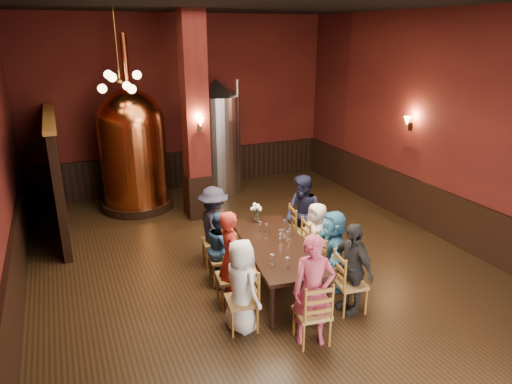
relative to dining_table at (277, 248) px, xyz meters
name	(u,v)px	position (x,y,z in m)	size (l,w,h in m)	color
room	(260,146)	(0.02, 0.71, 1.56)	(10.00, 10.02, 4.50)	black
wainscot_right	(430,209)	(3.98, 0.71, -0.19)	(0.08, 9.90, 1.00)	black
wainscot_back	(186,169)	(0.02, 5.67, -0.19)	(7.90, 0.08, 1.00)	black
wainscot_left	(14,288)	(-3.94, 0.71, -0.19)	(0.08, 9.90, 1.00)	black
column	(195,119)	(-0.28, 3.51, 1.56)	(0.58, 0.58, 4.50)	#4D1510
partition	(58,176)	(-3.18, 3.91, 0.51)	(0.22, 3.50, 2.40)	black
pendant_cluster	(120,82)	(-1.78, 3.61, 2.41)	(0.90, 0.90, 1.70)	#A57226
sconce_wall	(411,123)	(3.92, 1.51, 1.51)	(0.20, 0.20, 0.36)	black
sconce_column	(199,124)	(-0.28, 3.21, 1.51)	(0.20, 0.20, 0.36)	black
dining_table	(277,248)	(0.00, 0.00, 0.00)	(1.31, 2.51, 0.75)	black
chair_0	(242,300)	(-0.98, -0.88, -0.23)	(0.46, 0.46, 0.92)	brown
person_0	(241,286)	(-0.98, -0.88, 0.00)	(0.68, 0.44, 1.38)	silver
chair_1	(231,277)	(-0.89, -0.21, -0.23)	(0.46, 0.46, 0.92)	brown
person_1	(231,259)	(-0.89, -0.21, 0.09)	(0.57, 0.37, 1.55)	maroon
chair_2	(222,258)	(-0.80, 0.44, -0.23)	(0.46, 0.46, 0.92)	brown
person_2	(222,248)	(-0.80, 0.44, -0.05)	(0.62, 0.31, 1.28)	navy
chair_3	(215,241)	(-0.71, 1.10, -0.23)	(0.46, 0.46, 0.92)	brown
person_3	(214,227)	(-0.71, 1.10, 0.06)	(0.96, 0.55, 1.49)	#1F1D2C
chair_4	(350,283)	(0.71, -1.10, -0.23)	(0.46, 0.46, 0.92)	brown
person_4	(352,268)	(0.71, -1.10, 0.03)	(0.85, 0.35, 1.44)	black
chair_5	(332,263)	(0.80, -0.44, -0.23)	(0.46, 0.46, 0.92)	brown
person_5	(332,250)	(0.80, -0.44, 0.00)	(1.27, 0.41, 1.37)	teal
chair_6	(316,245)	(0.89, 0.21, -0.23)	(0.46, 0.46, 0.92)	brown
person_6	(316,237)	(0.89, 0.21, -0.06)	(0.61, 0.40, 1.26)	white
chair_7	(302,231)	(0.98, 0.88, -0.23)	(0.46, 0.46, 0.92)	brown
person_7	(303,215)	(0.98, 0.88, 0.09)	(0.75, 0.37, 1.55)	black
chair_8	(312,312)	(-0.21, -1.54, -0.23)	(0.46, 0.46, 0.92)	brown
person_8	(313,291)	(-0.21, -1.54, 0.10)	(0.58, 0.38, 1.58)	#9E3449
copper_kettle	(133,148)	(-1.50, 4.61, 0.78)	(1.90, 1.90, 4.03)	black
steel_vessel	(217,138)	(0.67, 4.88, 0.79)	(1.45, 1.45, 2.95)	#B2B2B7
rose_vase	(257,210)	(0.08, 1.00, 0.30)	(0.21, 0.21, 0.36)	white
wine_glass_0	(272,259)	(-0.36, -0.59, 0.15)	(0.07, 0.07, 0.17)	white
wine_glass_1	(280,239)	(0.06, -0.01, 0.15)	(0.07, 0.07, 0.17)	white
wine_glass_2	(285,225)	(0.40, 0.49, 0.15)	(0.07, 0.07, 0.17)	white
wine_glass_3	(281,234)	(0.16, 0.16, 0.15)	(0.07, 0.07, 0.17)	white
wine_glass_4	(288,236)	(0.24, 0.06, 0.15)	(0.07, 0.07, 0.17)	white
wine_glass_5	(260,226)	(-0.02, 0.62, 0.15)	(0.07, 0.07, 0.17)	white
wine_glass_6	(305,248)	(0.27, -0.46, 0.15)	(0.07, 0.07, 0.17)	white
wine_glass_7	(288,263)	(-0.20, -0.78, 0.15)	(0.07, 0.07, 0.17)	white
wine_glass_8	(266,228)	(0.04, 0.49, 0.15)	(0.07, 0.07, 0.17)	white
wine_glass_9	(290,230)	(0.38, 0.25, 0.15)	(0.07, 0.07, 0.17)	white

